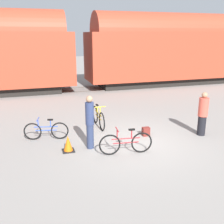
# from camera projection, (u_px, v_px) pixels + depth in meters

# --- Properties ---
(ground_plane) EXTENTS (80.00, 80.00, 0.00)m
(ground_plane) POSITION_uv_depth(u_px,v_px,m) (134.00, 143.00, 9.50)
(ground_plane) COLOR gray
(freight_train) EXTENTS (25.30, 2.95, 5.35)m
(freight_train) POSITION_uv_depth(u_px,v_px,m) (80.00, 49.00, 17.96)
(freight_train) COLOR black
(freight_train) RESTS_ON ground_plane
(rail_near) EXTENTS (37.30, 0.07, 0.01)m
(rail_near) POSITION_uv_depth(u_px,v_px,m) (83.00, 91.00, 18.10)
(rail_near) COLOR #4C4238
(rail_near) RESTS_ON ground_plane
(rail_far) EXTENTS (37.30, 0.07, 0.01)m
(rail_far) POSITION_uv_depth(u_px,v_px,m) (79.00, 87.00, 19.41)
(rail_far) COLOR #4C4238
(rail_far) RESTS_ON ground_plane
(bicycle_yellow) EXTENTS (0.46, 1.82, 0.95)m
(bicycle_yellow) POSITION_uv_depth(u_px,v_px,m) (98.00, 117.00, 11.09)
(bicycle_yellow) COLOR black
(bicycle_yellow) RESTS_ON ground_plane
(bicycle_maroon) EXTENTS (1.77, 0.46, 0.88)m
(bicycle_maroon) POSITION_uv_depth(u_px,v_px,m) (126.00, 143.00, 8.52)
(bicycle_maroon) COLOR black
(bicycle_maroon) RESTS_ON ground_plane
(bicycle_blue) EXTENTS (1.62, 0.49, 0.81)m
(bicycle_blue) POSITION_uv_depth(u_px,v_px,m) (46.00, 131.00, 9.72)
(bicycle_blue) COLOR black
(bicycle_blue) RESTS_ON ground_plane
(person_in_navy) EXTENTS (0.29, 0.29, 1.85)m
(person_in_navy) POSITION_uv_depth(u_px,v_px,m) (90.00, 122.00, 8.80)
(person_in_navy) COLOR #283351
(person_in_navy) RESTS_ON ground_plane
(person_in_red) EXTENTS (0.36, 0.36, 1.71)m
(person_in_red) POSITION_uv_depth(u_px,v_px,m) (203.00, 114.00, 10.02)
(person_in_red) COLOR black
(person_in_red) RESTS_ON ground_plane
(backpack) EXTENTS (0.28, 0.20, 0.34)m
(backpack) POSITION_uv_depth(u_px,v_px,m) (146.00, 132.00, 10.12)
(backpack) COLOR maroon
(backpack) RESTS_ON ground_plane
(traffic_cone) EXTENTS (0.40, 0.40, 0.55)m
(traffic_cone) POSITION_uv_depth(u_px,v_px,m) (68.00, 144.00, 8.75)
(traffic_cone) COLOR black
(traffic_cone) RESTS_ON ground_plane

